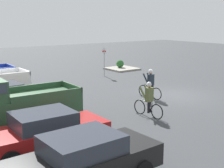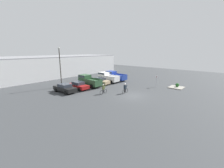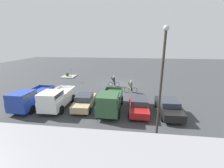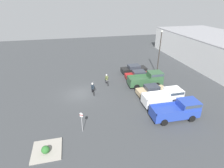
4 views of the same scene
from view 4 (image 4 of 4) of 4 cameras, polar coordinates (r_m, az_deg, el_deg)
ground_plane at (r=25.70m, az=-10.17°, el=-3.07°), size 80.00×80.00×0.00m
sedan_0 at (r=32.42m, az=7.14°, el=4.92°), size 2.07×4.64×1.46m
sedan_1 at (r=29.97m, az=8.72°, el=2.97°), size 2.03×4.58×1.42m
pickup_truck_0 at (r=27.59m, az=11.62°, el=1.63°), size 2.29×5.31×2.24m
sedan_2 at (r=25.28m, az=12.76°, el=-1.99°), size 2.04×4.27×1.45m
pickup_truck_1 at (r=23.19m, az=16.90°, el=-4.14°), size 2.20×4.97×2.15m
pickup_truck_2 at (r=21.29m, az=20.82°, el=-7.81°), size 2.31×5.42×2.12m
cyclist_0 at (r=25.02m, az=-6.34°, el=-1.37°), size 1.78×0.49×1.76m
cyclist_1 at (r=27.70m, az=-1.77°, el=1.55°), size 1.83×0.49×1.72m
fire_lane_sign at (r=18.09m, az=-9.86°, el=-11.55°), size 0.17×0.27×2.38m
lamppost at (r=31.34m, az=15.27°, el=10.65°), size 0.36×0.36×7.72m
curb_island at (r=17.83m, az=-20.45°, el=-19.62°), size 2.61×2.57×0.15m
shrub at (r=17.31m, az=-20.90°, el=-19.41°), size 0.71×0.71×0.71m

